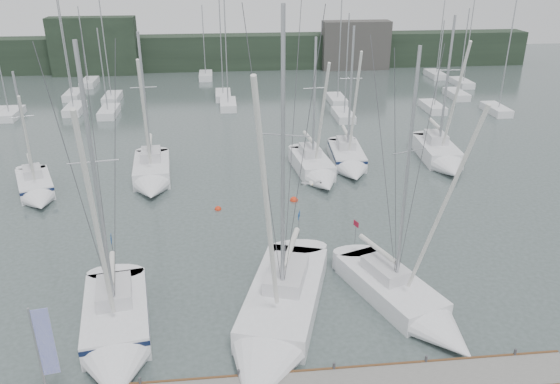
{
  "coord_description": "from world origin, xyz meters",
  "views": [
    {
      "loc": [
        -2.18,
        -21.65,
        16.51
      ],
      "look_at": [
        0.69,
        5.0,
        4.6
      ],
      "focal_mm": 35.0,
      "sensor_mm": 36.0,
      "label": 1
    }
  ],
  "objects_px": {
    "dock_banner": "(43,348)",
    "buoy_b": "(294,200)",
    "sailboat_near_left": "(116,336)",
    "sailboat_mid_b": "(152,177)",
    "sailboat_mid_d": "(349,161)",
    "sailboat_near_center": "(274,329)",
    "sailboat_mid_c": "(316,171)",
    "sailboat_mid_e": "(442,158)",
    "sailboat_near_right": "(414,307)",
    "sailboat_mid_a": "(36,190)",
    "buoy_a": "(218,209)"
  },
  "relations": [
    {
      "from": "sailboat_mid_c",
      "to": "sailboat_mid_e",
      "type": "distance_m",
      "value": 11.11
    },
    {
      "from": "sailboat_mid_b",
      "to": "dock_banner",
      "type": "height_order",
      "value": "sailboat_mid_b"
    },
    {
      "from": "buoy_b",
      "to": "sailboat_near_left",
      "type": "bearing_deg",
      "value": -124.09
    },
    {
      "from": "sailboat_near_center",
      "to": "dock_banner",
      "type": "distance_m",
      "value": 9.84
    },
    {
      "from": "sailboat_near_left",
      "to": "sailboat_mid_d",
      "type": "bearing_deg",
      "value": 44.64
    },
    {
      "from": "sailboat_near_right",
      "to": "buoy_b",
      "type": "height_order",
      "value": "sailboat_near_right"
    },
    {
      "from": "sailboat_near_left",
      "to": "sailboat_near_right",
      "type": "distance_m",
      "value": 14.12
    },
    {
      "from": "sailboat_mid_d",
      "to": "dock_banner",
      "type": "relative_size",
      "value": 2.72
    },
    {
      "from": "sailboat_near_center",
      "to": "sailboat_mid_b",
      "type": "xyz_separation_m",
      "value": [
        -7.56,
        19.22,
        0.05
      ]
    },
    {
      "from": "sailboat_near_left",
      "to": "buoy_a",
      "type": "distance_m",
      "value": 14.7
    },
    {
      "from": "sailboat_near_left",
      "to": "sailboat_mid_c",
      "type": "height_order",
      "value": "sailboat_near_left"
    },
    {
      "from": "buoy_b",
      "to": "sailboat_mid_b",
      "type": "bearing_deg",
      "value": 158.34
    },
    {
      "from": "sailboat_mid_e",
      "to": "buoy_a",
      "type": "height_order",
      "value": "sailboat_mid_e"
    },
    {
      "from": "dock_banner",
      "to": "buoy_b",
      "type": "bearing_deg",
      "value": 47.52
    },
    {
      "from": "sailboat_near_center",
      "to": "buoy_b",
      "type": "xyz_separation_m",
      "value": [
        2.89,
        15.07,
        -0.57
      ]
    },
    {
      "from": "sailboat_near_right",
      "to": "buoy_b",
      "type": "distance_m",
      "value": 14.65
    },
    {
      "from": "sailboat_mid_c",
      "to": "buoy_a",
      "type": "distance_m",
      "value": 9.23
    },
    {
      "from": "sailboat_mid_c",
      "to": "sailboat_mid_d",
      "type": "relative_size",
      "value": 0.95
    },
    {
      "from": "sailboat_mid_c",
      "to": "buoy_b",
      "type": "bearing_deg",
      "value": -125.49
    },
    {
      "from": "sailboat_near_left",
      "to": "sailboat_mid_b",
      "type": "bearing_deg",
      "value": 82.47
    },
    {
      "from": "sailboat_near_center",
      "to": "sailboat_mid_e",
      "type": "distance_m",
      "value": 26.39
    },
    {
      "from": "sailboat_mid_d",
      "to": "sailboat_near_center",
      "type": "bearing_deg",
      "value": -107.88
    },
    {
      "from": "dock_banner",
      "to": "sailboat_near_right",
      "type": "bearing_deg",
      "value": 5.45
    },
    {
      "from": "sailboat_mid_a",
      "to": "sailboat_mid_d",
      "type": "distance_m",
      "value": 24.15
    },
    {
      "from": "sailboat_mid_e",
      "to": "buoy_a",
      "type": "bearing_deg",
      "value": -156.81
    },
    {
      "from": "sailboat_near_right",
      "to": "buoy_a",
      "type": "height_order",
      "value": "sailboat_near_right"
    },
    {
      "from": "sailboat_near_center",
      "to": "sailboat_mid_c",
      "type": "distance_m",
      "value": 19.85
    },
    {
      "from": "sailboat_mid_b",
      "to": "buoy_a",
      "type": "distance_m",
      "value": 7.13
    },
    {
      "from": "sailboat_near_center",
      "to": "sailboat_mid_a",
      "type": "relative_size",
      "value": 1.63
    },
    {
      "from": "buoy_b",
      "to": "dock_banner",
      "type": "xyz_separation_m",
      "value": [
        -11.82,
        -18.38,
        3.03
      ]
    },
    {
      "from": "sailboat_mid_b",
      "to": "dock_banner",
      "type": "distance_m",
      "value": 22.7
    },
    {
      "from": "sailboat_near_left",
      "to": "sailboat_mid_e",
      "type": "height_order",
      "value": "sailboat_near_left"
    },
    {
      "from": "sailboat_near_center",
      "to": "buoy_b",
      "type": "relative_size",
      "value": 27.3
    },
    {
      "from": "sailboat_near_center",
      "to": "sailboat_mid_a",
      "type": "bearing_deg",
      "value": 148.75
    },
    {
      "from": "sailboat_mid_a",
      "to": "sailboat_mid_b",
      "type": "xyz_separation_m",
      "value": [
        8.11,
        1.49,
        0.08
      ]
    },
    {
      "from": "sailboat_mid_e",
      "to": "sailboat_mid_b",
      "type": "bearing_deg",
      "value": -172.47
    },
    {
      "from": "sailboat_near_right",
      "to": "sailboat_mid_a",
      "type": "xyz_separation_m",
      "value": [
        -22.63,
        16.73,
        0.04
      ]
    },
    {
      "from": "sailboat_mid_e",
      "to": "buoy_a",
      "type": "relative_size",
      "value": 27.19
    },
    {
      "from": "sailboat_near_center",
      "to": "buoy_b",
      "type": "height_order",
      "value": "sailboat_near_center"
    },
    {
      "from": "sailboat_near_center",
      "to": "sailboat_mid_a",
      "type": "height_order",
      "value": "sailboat_near_center"
    },
    {
      "from": "sailboat_near_center",
      "to": "dock_banner",
      "type": "relative_size",
      "value": 3.56
    },
    {
      "from": "sailboat_mid_c",
      "to": "sailboat_mid_e",
      "type": "bearing_deg",
      "value": 2.7
    },
    {
      "from": "sailboat_mid_b",
      "to": "dock_banner",
      "type": "xyz_separation_m",
      "value": [
        -1.37,
        -22.53,
        2.41
      ]
    },
    {
      "from": "sailboat_mid_b",
      "to": "sailboat_mid_d",
      "type": "xyz_separation_m",
      "value": [
        15.82,
        1.76,
        -0.03
      ]
    },
    {
      "from": "sailboat_near_right",
      "to": "sailboat_mid_b",
      "type": "relative_size",
      "value": 1.14
    },
    {
      "from": "sailboat_mid_a",
      "to": "sailboat_near_center",
      "type": "bearing_deg",
      "value": -69.65
    },
    {
      "from": "sailboat_near_right",
      "to": "sailboat_mid_d",
      "type": "xyz_separation_m",
      "value": [
        1.31,
        19.99,
        0.09
      ]
    },
    {
      "from": "buoy_a",
      "to": "dock_banner",
      "type": "height_order",
      "value": "dock_banner"
    },
    {
      "from": "sailboat_near_right",
      "to": "sailboat_mid_b",
      "type": "bearing_deg",
      "value": 108.41
    },
    {
      "from": "sailboat_near_left",
      "to": "sailboat_near_right",
      "type": "xyz_separation_m",
      "value": [
        14.1,
        0.77,
        -0.11
      ]
    }
  ]
}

